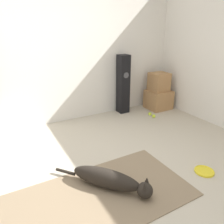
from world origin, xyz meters
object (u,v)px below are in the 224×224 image
object	(u,v)px
dog	(110,180)
cardboard_box_lower	(158,100)
floor_speaker	(123,84)
tennis_ball_by_boxes	(154,116)
cardboard_box_upper	(159,82)
frisbee	(204,171)
tennis_ball_near_speaker	(150,114)

from	to	relation	value
dog	cardboard_box_lower	size ratio (longest dim) A/B	1.96
floor_speaker	tennis_ball_by_boxes	size ratio (longest dim) A/B	17.34
cardboard_box_upper	tennis_ball_by_boxes	bearing A→B (deg)	-136.50
cardboard_box_lower	cardboard_box_upper	xyz separation A→B (m)	(-0.01, 0.02, 0.38)
cardboard_box_upper	tennis_ball_by_boxes	size ratio (longest dim) A/B	5.61
floor_speaker	tennis_ball_by_boxes	xyz separation A→B (m)	(0.35, -0.57, -0.54)
cardboard_box_lower	tennis_ball_by_boxes	distance (m)	0.59
dog	cardboard_box_upper	distance (m)	2.74
cardboard_box_lower	tennis_ball_by_boxes	xyz separation A→B (m)	(-0.42, -0.38, -0.16)
frisbee	cardboard_box_upper	bearing A→B (deg)	64.14
dog	cardboard_box_upper	bearing A→B (deg)	39.19
dog	cardboard_box_upper	xyz separation A→B (m)	(2.10, 1.71, 0.45)
dog	frisbee	bearing A→B (deg)	-15.18
tennis_ball_by_boxes	floor_speaker	bearing A→B (deg)	121.20
cardboard_box_lower	tennis_ball_near_speaker	size ratio (longest dim) A/B	7.17
frisbee	cardboard_box_upper	distance (m)	2.31
frisbee	floor_speaker	xyz separation A→B (m)	(0.22, 2.19, 0.56)
cardboard_box_upper	floor_speaker	bearing A→B (deg)	166.92
tennis_ball_near_speaker	tennis_ball_by_boxes	bearing A→B (deg)	-94.83
dog	cardboard_box_upper	size ratio (longest dim) A/B	2.50
tennis_ball_by_boxes	tennis_ball_near_speaker	xyz separation A→B (m)	(0.01, 0.13, 0.00)
dog	cardboard_box_lower	bearing A→B (deg)	38.84
cardboard_box_upper	tennis_ball_near_speaker	world-z (taller)	cardboard_box_upper
cardboard_box_upper	floor_speaker	size ratio (longest dim) A/B	0.32
cardboard_box_lower	cardboard_box_upper	distance (m)	0.38
dog	cardboard_box_lower	world-z (taller)	cardboard_box_lower
frisbee	tennis_ball_by_boxes	distance (m)	1.71
cardboard_box_upper	floor_speaker	xyz separation A→B (m)	(-0.76, 0.18, 0.00)
floor_speaker	tennis_ball_near_speaker	xyz separation A→B (m)	(0.36, -0.44, -0.54)
dog	floor_speaker	world-z (taller)	floor_speaker
frisbee	tennis_ball_near_speaker	bearing A→B (deg)	71.89
frisbee	dog	bearing A→B (deg)	164.82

